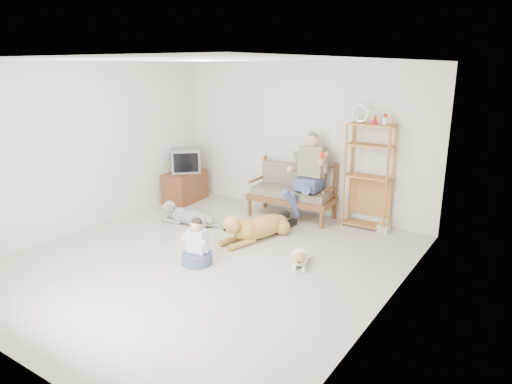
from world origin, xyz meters
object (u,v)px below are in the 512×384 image
Objects in this scene: loveseat at (294,190)px; golden_retriever at (255,227)px; etagere at (368,175)px; tv_stand at (185,186)px.

loveseat is 0.99× the size of golden_retriever.
etagere is 2.17× the size of tv_stand.
etagere is at bearing 2.86° from loveseat.
tv_stand is 2.55m from golden_retriever.
etagere reaches higher than loveseat.
etagere is at bearing 2.92° from tv_stand.
etagere is 3.67m from tv_stand.
tv_stand is (-3.58, -0.53, -0.60)m from etagere.
golden_retriever is at bearing -91.06° from loveseat.
golden_retriever is at bearing -28.03° from tv_stand.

